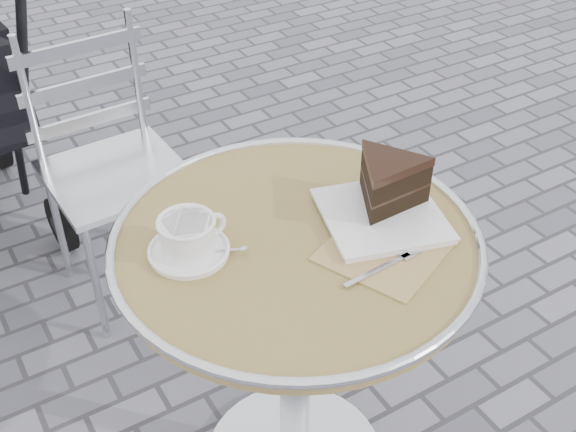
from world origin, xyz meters
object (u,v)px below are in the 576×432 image
cafe_table (296,300)px  bistro_chair (100,136)px  cappuccino_set (189,239)px  cake_plate_set (387,190)px

cafe_table → bistro_chair: bearing=96.7°
cappuccino_set → bistro_chair: (0.09, 0.85, -0.25)m
cake_plate_set → bistro_chair: 1.02m
cappuccino_set → bistro_chair: size_ratio=0.20×
cafe_table → cake_plate_set: (0.19, -0.02, 0.22)m
cake_plate_set → bistro_chair: (-0.30, 0.93, -0.27)m
cafe_table → cake_plate_set: bearing=-6.9°
cake_plate_set → cafe_table: bearing=-170.9°
cappuccino_set → cake_plate_set: 0.40m
cafe_table → cake_plate_set: 0.29m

